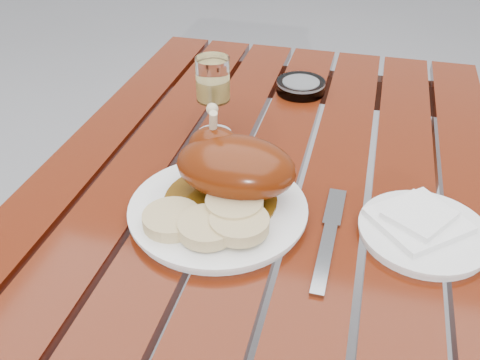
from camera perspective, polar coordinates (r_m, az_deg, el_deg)
name	(u,v)px	position (r m, az deg, el deg)	size (l,w,h in m)	color
table	(263,317)	(1.19, 2.43, -14.43)	(0.80, 1.20, 0.75)	#5E200B
dinner_plate	(218,210)	(0.84, -2.35, -3.25)	(0.28, 0.28, 0.02)	white
roast_duck	(232,166)	(0.83, -0.85, 1.53)	(0.20, 0.18, 0.14)	#59370A
bread_dumplings	(213,218)	(0.79, -2.88, -4.12)	(0.19, 0.14, 0.03)	tan
wine_glass	(213,98)	(1.02, -2.86, 8.74)	(0.07, 0.07, 0.16)	#E3C567
side_plate	(423,233)	(0.85, 18.99, -5.32)	(0.19, 0.19, 0.02)	white
napkin	(418,221)	(0.85, 18.47, -4.12)	(0.12, 0.11, 0.01)	white
ashtray	(301,87)	(1.22, 6.50, 9.87)	(0.11, 0.11, 0.03)	#B2B7BC
fork	(205,167)	(0.95, -3.73, 1.40)	(0.02, 0.17, 0.01)	gray
knife	(327,245)	(0.80, 9.26, -6.83)	(0.02, 0.21, 0.01)	gray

